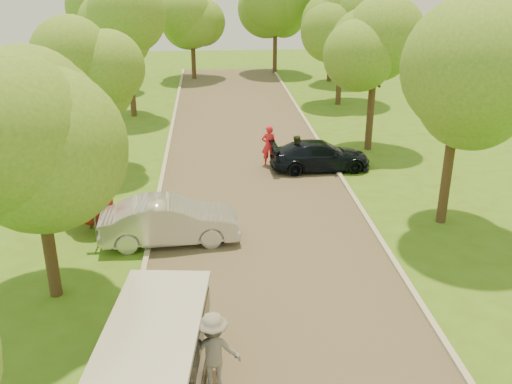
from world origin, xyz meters
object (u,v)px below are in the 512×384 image
object	(u,v)px
minivan	(153,365)
skateboarder	(214,351)
person_striped	(269,145)
person_olive	(296,153)
silver_sedan	(170,221)
street_sign	(93,205)
dark_sedan	(320,156)

from	to	relation	value
minivan	skateboarder	size ratio (longest dim) A/B	2.84
person_striped	person_olive	bearing A→B (deg)	148.26
person_olive	skateboarder	bearing A→B (deg)	31.33
silver_sedan	person_olive	distance (m)	8.75
silver_sedan	street_sign	bearing A→B (deg)	90.50
minivan	dark_sedan	size ratio (longest dim) A/B	1.15
street_sign	person_striped	bearing A→B (deg)	49.55
silver_sedan	skateboarder	xyz separation A→B (m)	(1.42, -7.61, 0.29)
street_sign	skateboarder	size ratio (longest dim) A/B	1.14
minivan	person_olive	distance (m)	15.72
skateboarder	silver_sedan	bearing A→B (deg)	-79.79
street_sign	skateboarder	distance (m)	8.40
silver_sedan	dark_sedan	size ratio (longest dim) A/B	1.02
dark_sedan	person_olive	xyz separation A→B (m)	(-1.16, -0.09, 0.17)
minivan	person_olive	xyz separation A→B (m)	(5.33, 14.78, -0.17)
street_sign	minivan	size ratio (longest dim) A/B	0.40
silver_sedan	person_olive	bearing A→B (deg)	-42.33
dark_sedan	street_sign	bearing A→B (deg)	125.76
skateboarder	person_striped	xyz separation A→B (m)	(2.85, 15.36, -0.09)
dark_sedan	skateboarder	size ratio (longest dim) A/B	2.47
person_olive	person_striped	bearing A→B (deg)	-80.36
dark_sedan	skateboarder	world-z (taller)	skateboarder
minivan	person_olive	world-z (taller)	minivan
silver_sedan	person_olive	world-z (taller)	person_olive
minivan	person_striped	bearing A→B (deg)	81.54
dark_sedan	person_striped	size ratio (longest dim) A/B	2.38
minivan	person_olive	bearing A→B (deg)	76.58
person_striped	minivan	bearing A→B (deg)	80.61
dark_sedan	person_olive	bearing A→B (deg)	92.00
minivan	person_striped	world-z (taller)	person_striped
dark_sedan	minivan	bearing A→B (deg)	154.06
skateboarder	person_olive	distance (m)	15.02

